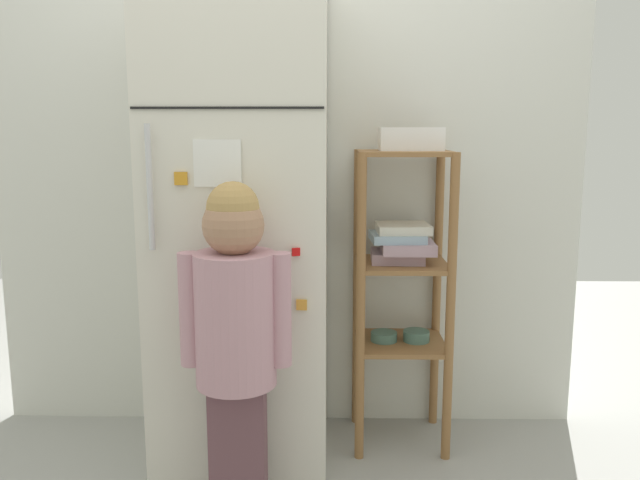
# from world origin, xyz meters

# --- Properties ---
(ground_plane) EXTENTS (6.00, 6.00, 0.00)m
(ground_plane) POSITION_xyz_m (0.00, 0.00, 0.00)
(ground_plane) COLOR #999993
(kitchen_wall_back) EXTENTS (2.50, 0.03, 2.35)m
(kitchen_wall_back) POSITION_xyz_m (0.00, 0.34, 1.17)
(kitchen_wall_back) COLOR silver
(kitchen_wall_back) RESTS_ON ground
(refrigerator) EXTENTS (0.65, 0.61, 1.85)m
(refrigerator) POSITION_xyz_m (-0.15, 0.02, 0.92)
(refrigerator) COLOR silver
(refrigerator) RESTS_ON ground
(child_standing) EXTENTS (0.36, 0.27, 1.13)m
(child_standing) POSITION_xyz_m (-0.12, -0.40, 0.68)
(child_standing) COLOR brown
(child_standing) RESTS_ON ground
(pantry_shelf_unit) EXTENTS (0.38, 0.35, 1.20)m
(pantry_shelf_unit) POSITION_xyz_m (0.47, 0.13, 0.73)
(pantry_shelf_unit) COLOR olive
(pantry_shelf_unit) RESTS_ON ground
(fruit_bin) EXTENTS (0.25, 0.15, 0.09)m
(fruit_bin) POSITION_xyz_m (0.49, 0.14, 1.24)
(fruit_bin) COLOR white
(fruit_bin) RESTS_ON pantry_shelf_unit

